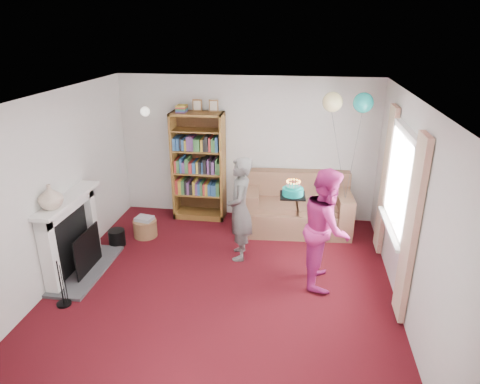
% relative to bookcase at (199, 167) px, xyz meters
% --- Properties ---
extents(ground, '(5.00, 5.00, 0.00)m').
position_rel_bookcase_xyz_m(ground, '(0.81, -2.30, -0.94)').
color(ground, '#37080B').
rests_on(ground, ground).
extents(wall_back, '(4.50, 0.02, 2.50)m').
position_rel_bookcase_xyz_m(wall_back, '(0.81, 0.21, 0.31)').
color(wall_back, silver).
rests_on(wall_back, ground).
extents(wall_left, '(0.02, 5.00, 2.50)m').
position_rel_bookcase_xyz_m(wall_left, '(-1.45, -2.30, 0.31)').
color(wall_left, silver).
rests_on(wall_left, ground).
extents(wall_right, '(0.02, 5.00, 2.50)m').
position_rel_bookcase_xyz_m(wall_right, '(3.07, -2.30, 0.31)').
color(wall_right, silver).
rests_on(wall_right, ground).
extents(ceiling, '(4.50, 5.00, 0.01)m').
position_rel_bookcase_xyz_m(ceiling, '(0.81, -2.30, 1.57)').
color(ceiling, white).
rests_on(ceiling, wall_back).
extents(fireplace, '(0.55, 1.80, 1.12)m').
position_rel_bookcase_xyz_m(fireplace, '(-1.27, -2.11, -0.42)').
color(fireplace, '#3F3F42').
rests_on(fireplace, ground).
extents(window_bay, '(0.14, 2.02, 2.20)m').
position_rel_bookcase_xyz_m(window_bay, '(3.02, -1.70, 0.27)').
color(window_bay, white).
rests_on(window_bay, ground).
extents(wall_sconce, '(0.16, 0.23, 0.16)m').
position_rel_bookcase_xyz_m(wall_sconce, '(-0.94, 0.06, 0.94)').
color(wall_sconce, gold).
rests_on(wall_sconce, ground).
extents(bookcase, '(0.90, 0.42, 2.12)m').
position_rel_bookcase_xyz_m(bookcase, '(0.00, 0.00, 0.00)').
color(bookcase, '#472B14').
rests_on(bookcase, ground).
extents(sofa, '(1.77, 0.94, 0.94)m').
position_rel_bookcase_xyz_m(sofa, '(1.74, -0.23, -0.59)').
color(sofa, brown).
rests_on(sofa, ground).
extents(wicker_basket, '(0.38, 0.38, 0.35)m').
position_rel_bookcase_xyz_m(wicker_basket, '(-0.72, -0.94, -0.78)').
color(wicker_basket, brown).
rests_on(wicker_basket, ground).
extents(person_striped, '(0.44, 0.61, 1.56)m').
position_rel_bookcase_xyz_m(person_striped, '(0.93, -1.36, -0.16)').
color(person_striped, black).
rests_on(person_striped, ground).
extents(person_magenta, '(0.63, 0.80, 1.61)m').
position_rel_bookcase_xyz_m(person_magenta, '(2.14, -1.85, -0.13)').
color(person_magenta, '#B32372').
rests_on(person_magenta, ground).
extents(birthday_cake, '(0.34, 0.34, 0.22)m').
position_rel_bookcase_xyz_m(birthday_cake, '(1.68, -1.56, 0.23)').
color(birthday_cake, black).
rests_on(birthday_cake, ground).
extents(balloons, '(0.74, 0.30, 1.69)m').
position_rel_bookcase_xyz_m(balloons, '(2.41, -0.54, 1.28)').
color(balloons, '#3F3F3F').
rests_on(balloons, ground).
extents(mantel_vase, '(0.38, 0.38, 0.32)m').
position_rel_bookcase_xyz_m(mantel_vase, '(-1.31, -2.45, 0.35)').
color(mantel_vase, beige).
rests_on(mantel_vase, fireplace).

